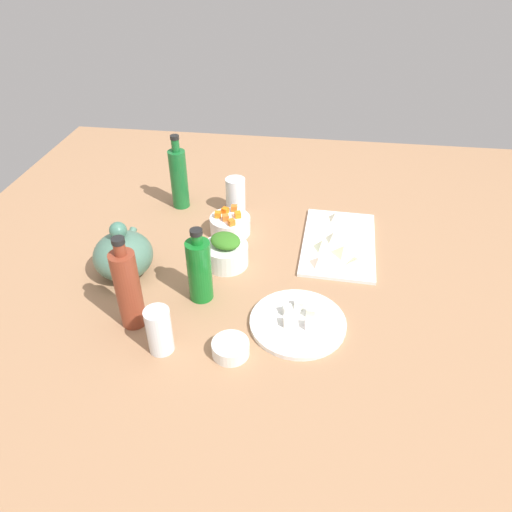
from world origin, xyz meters
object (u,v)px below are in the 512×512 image
(bottle_1, at_px, (199,269))
(drinking_glass_0, at_px, (159,330))
(bowl_carrots, at_px, (230,225))
(bottle_0, at_px, (179,178))
(drinking_glass_1, at_px, (236,196))
(bowl_small_side, at_px, (231,348))
(bowl_greens, at_px, (226,255))
(cutting_board, at_px, (339,243))
(teapot, at_px, (123,255))
(bottle_2, at_px, (128,288))
(plate_tofu, at_px, (298,323))

(bottle_1, xyz_separation_m, drinking_glass_0, (-0.19, 0.05, -0.03))
(bowl_carrots, distance_m, bottle_1, 0.31)
(bottle_0, distance_m, bottle_1, 0.48)
(bowl_carrots, distance_m, drinking_glass_0, 0.50)
(drinking_glass_1, bearing_deg, bottle_0, 86.12)
(bowl_small_side, distance_m, bottle_0, 0.69)
(bowl_greens, xyz_separation_m, bowl_small_side, (-0.33, -0.07, -0.01))
(cutting_board, xyz_separation_m, bottle_1, (-0.28, 0.35, 0.08))
(bowl_small_side, bearing_deg, bowl_carrots, 10.42)
(bottle_1, bearing_deg, teapot, 73.77)
(drinking_glass_0, bearing_deg, bottle_1, -14.55)
(bowl_greens, relative_size, drinking_glass_1, 1.05)
(bowl_small_side, distance_m, bottle_2, 0.27)
(bowl_carrots, bearing_deg, plate_tofu, -148.07)
(bowl_carrots, distance_m, bottle_2, 0.45)
(bowl_small_side, distance_m, teapot, 0.42)
(bottle_0, bearing_deg, bowl_small_side, -155.76)
(bowl_carrots, bearing_deg, drinking_glass_0, 172.09)
(bowl_greens, relative_size, bottle_1, 0.60)
(bottle_1, bearing_deg, cutting_board, -51.00)
(bowl_carrots, bearing_deg, bottle_2, 159.20)
(plate_tofu, relative_size, drinking_glass_0, 2.03)
(bottle_0, xyz_separation_m, drinking_glass_0, (-0.63, -0.12, -0.05))
(bowl_carrots, xyz_separation_m, bowl_small_side, (-0.48, -0.09, -0.01))
(bottle_2, relative_size, drinking_glass_1, 2.07)
(bottle_0, bearing_deg, bottle_1, -158.78)
(bowl_greens, distance_m, bottle_0, 0.37)
(bowl_greens, bearing_deg, bottle_0, 35.16)
(bottle_1, bearing_deg, bottle_0, 21.22)
(drinking_glass_0, xyz_separation_m, drinking_glass_1, (0.62, -0.06, 0.00))
(bowl_greens, height_order, bottle_2, bottle_2)
(bowl_carrots, height_order, teapot, teapot)
(cutting_board, height_order, bowl_carrots, bowl_carrots)
(cutting_board, relative_size, bowl_small_side, 4.12)
(teapot, xyz_separation_m, bottle_0, (0.38, -0.05, 0.04))
(teapot, xyz_separation_m, bottle_1, (-0.07, -0.22, 0.02))
(bowl_greens, xyz_separation_m, bottle_0, (0.30, 0.21, 0.07))
(drinking_glass_0, bearing_deg, bowl_carrots, -7.91)
(bowl_greens, relative_size, bowl_small_side, 1.47)
(teapot, bearing_deg, bottle_2, -154.34)
(cutting_board, distance_m, bottle_1, 0.46)
(bottle_0, xyz_separation_m, bottle_2, (-0.56, -0.03, 0.00))
(bottle_1, bearing_deg, drinking_glass_1, -2.07)
(cutting_board, bearing_deg, bottle_2, 129.09)
(bowl_greens, bearing_deg, drinking_glass_0, 165.62)
(bowl_greens, distance_m, drinking_glass_1, 0.29)
(bowl_greens, bearing_deg, bowl_carrots, 6.24)
(bowl_carrots, relative_size, bottle_0, 0.50)
(teapot, bearing_deg, drinking_glass_1, -33.40)
(drinking_glass_0, bearing_deg, teapot, 34.95)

